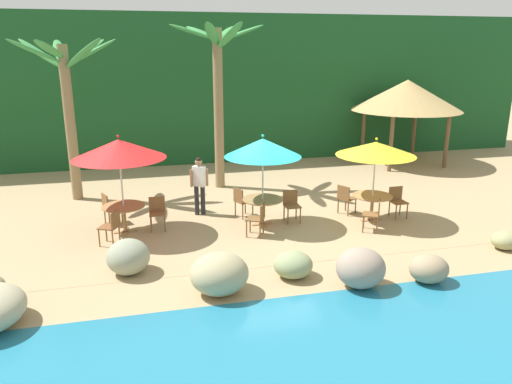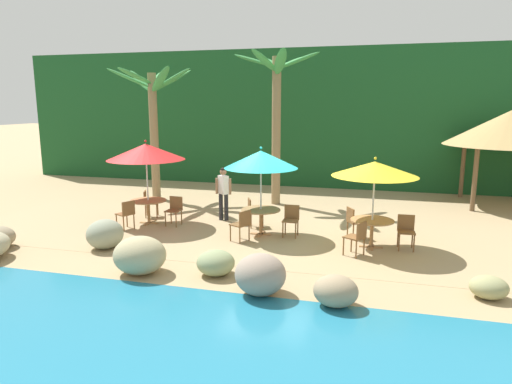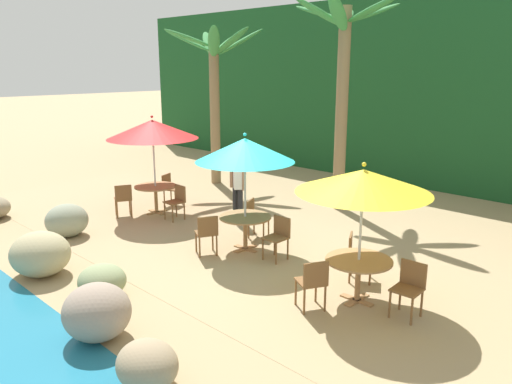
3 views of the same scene
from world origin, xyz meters
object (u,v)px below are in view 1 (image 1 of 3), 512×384
chair_teal_left (258,217)px  palm_tree_nearest (67,89)px  dining_table_teal (263,203)px  chair_red_inland (109,206)px  chair_yellow_seaward (397,200)px  umbrella_teal (263,148)px  umbrella_yellow (376,149)px  dining_table_yellow (372,200)px  chair_teal_inland (241,200)px  chair_red_seaward (157,211)px  chair_yellow_inland (345,197)px  palm_tree_second (218,78)px  palapa_hut (407,96)px  chair_teal_seaward (291,204)px  dining_table_red (124,210)px  waiter_in_white (199,182)px  chair_yellow_left (375,213)px  umbrella_red (119,149)px  chair_red_left (112,225)px

chair_teal_left → palm_tree_nearest: size_ratio=0.17×
dining_table_teal → chair_teal_left: chair_teal_left is taller
chair_red_inland → chair_yellow_seaward: same height
umbrella_teal → umbrella_yellow: size_ratio=1.06×
dining_table_yellow → chair_teal_inland: bearing=161.9°
chair_red_seaward → chair_teal_inland: 2.40m
chair_yellow_inland → palm_tree_second: (-3.04, 3.77, 3.18)m
umbrella_teal → palapa_hut: bearing=38.1°
dining_table_yellow → chair_yellow_seaward: chair_yellow_seaward is taller
chair_teal_seaward → umbrella_yellow: (2.20, -0.50, 1.54)m
dining_table_red → waiter_in_white: bearing=25.2°
dining_table_red → chair_yellow_left: (6.38, -1.47, -0.10)m
umbrella_red → dining_table_teal: size_ratio=2.35×
chair_red_left → umbrella_teal: size_ratio=0.35×
umbrella_red → umbrella_yellow: bearing=-5.8°
dining_table_red → chair_teal_left: 3.51m
chair_red_left → palm_tree_nearest: bearing=106.0°
waiter_in_white → dining_table_yellow: bearing=-20.0°
chair_teal_seaward → chair_teal_left: same height
chair_red_seaward → waiter_in_white: (1.25, 0.94, 0.47)m
palm_tree_nearest → chair_teal_inland: bearing=-32.5°
umbrella_yellow → chair_teal_left: bearing=-173.3°
umbrella_teal → palm_tree_second: (-0.48, 4.06, 1.55)m
chair_red_left → palm_tree_second: bearing=53.1°
dining_table_teal → chair_yellow_seaward: size_ratio=1.26×
chair_red_left → chair_yellow_inland: (6.49, 0.82, 0.00)m
chair_yellow_left → umbrella_yellow: bearing=67.6°
chair_red_left → chair_yellow_inland: size_ratio=1.00×
chair_yellow_seaward → umbrella_yellow: bearing=-171.0°
waiter_in_white → chair_yellow_left: bearing=-29.9°
chair_yellow_seaward → chair_teal_inland: bearing=166.9°
chair_red_inland → chair_teal_inland: (3.62, -0.30, 0.00)m
chair_red_inland → waiter_in_white: bearing=5.3°
dining_table_red → chair_teal_inland: chair_teal_inland is taller
umbrella_yellow → chair_yellow_seaward: (0.84, 0.13, -1.54)m
chair_teal_left → dining_table_yellow: chair_teal_left is taller
chair_red_seaward → chair_yellow_inland: bearing=-0.4°
palapa_hut → umbrella_yellow: bearing=-125.6°
chair_red_seaward → chair_teal_seaward: size_ratio=1.00×
umbrella_red → chair_yellow_inland: (6.21, 0.02, -1.72)m
dining_table_red → chair_yellow_seaward: size_ratio=1.26×
umbrella_red → chair_red_inland: (-0.40, 0.76, -1.72)m
umbrella_red → palm_tree_second: (3.17, 3.78, 1.46)m
umbrella_yellow → palm_tree_second: palm_tree_second is taller
umbrella_red → chair_yellow_seaward: umbrella_red is taller
chair_red_inland → dining_table_teal: (4.06, -1.03, 0.10)m
dining_table_red → palapa_hut: palapa_hut is taller
chair_red_seaward → chair_yellow_left: same height
umbrella_red → chair_red_left: 1.92m
dining_table_teal → chair_yellow_left: 2.98m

